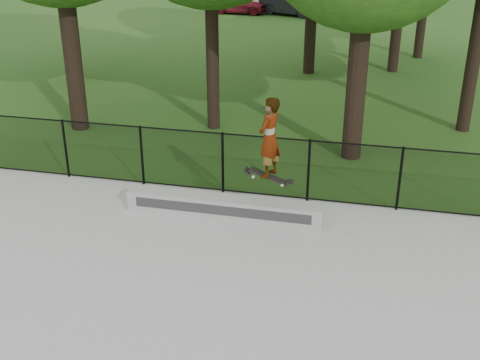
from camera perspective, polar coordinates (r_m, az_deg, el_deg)
The scene contains 8 objects.
ground at distance 9.60m, azimuth -10.93°, elevation -16.33°, with size 100.00×100.00×0.00m, color #225417.
concrete_slab at distance 9.58m, azimuth -10.94°, elevation -16.19°, with size 14.00×12.00×0.06m, color #9E9E99.
grind_ledge at distance 13.05m, azimuth -1.57°, elevation -2.61°, with size 4.31×0.40×0.44m, color #A1A09C.
car_a at distance 40.51m, azimuth -0.22°, elevation 16.37°, with size 1.48×3.65×1.25m, color maroon.
car_b at distance 39.92m, azimuth 4.87°, elevation 16.25°, with size 1.43×3.71×1.35m, color black.
car_c at distance 42.66m, azimuth 7.83°, elevation 16.52°, with size 1.66×3.76×1.19m, color #A4AFBA.
skater_airborne at distance 11.92m, azimuth 2.81°, elevation 3.89°, with size 0.81×0.70×1.85m.
chainlink_fence at distance 13.96m, azimuth -1.65°, elevation 1.65°, with size 16.06×0.06×1.50m.
Camera 1 is at (3.33, -6.55, 6.17)m, focal length 45.00 mm.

